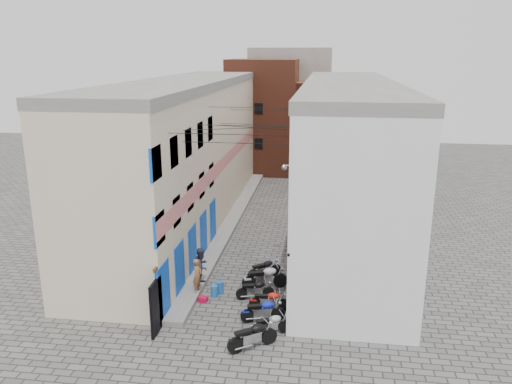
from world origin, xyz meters
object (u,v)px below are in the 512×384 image
at_px(person_b, 202,266).
at_px(motorcycle_d, 269,300).
at_px(motorcycle_f, 265,276).
at_px(person_a, 197,275).
at_px(motorcycle_c, 263,310).
at_px(motorcycle_e, 255,289).
at_px(water_jug_near, 214,291).
at_px(motorcycle_a, 253,334).
at_px(motorcycle_b, 271,324).
at_px(motorcycle_g, 264,268).
at_px(red_crate, 203,299).
at_px(water_jug_far, 220,287).

bearing_deg(person_b, motorcycle_d, -101.66).
xyz_separation_m(motorcycle_f, person_a, (-2.89, -1.13, 0.39)).
height_order(motorcycle_c, motorcycle_e, motorcycle_c).
bearing_deg(motorcycle_c, water_jug_near, -142.53).
distance_m(motorcycle_a, motorcycle_b, 1.17).
height_order(motorcycle_g, person_a, person_a).
xyz_separation_m(motorcycle_g, red_crate, (-2.38, -2.75, -0.41)).
relative_size(person_a, water_jug_near, 2.95).
bearing_deg(person_b, motorcycle_e, -90.66).
bearing_deg(person_b, motorcycle_b, -119.99).
bearing_deg(motorcycle_b, person_a, -150.93).
xyz_separation_m(motorcycle_e, motorcycle_f, (0.30, 1.04, 0.13)).
bearing_deg(motorcycle_a, person_a, -175.08).
distance_m(motorcycle_e, red_crate, 2.34).
height_order(motorcycle_a, motorcycle_f, motorcycle_f).
bearing_deg(motorcycle_c, motorcycle_e, -178.21).
bearing_deg(motorcycle_d, water_jug_near, -113.70).
xyz_separation_m(motorcycle_d, motorcycle_f, (-0.43, 1.96, 0.12)).
bearing_deg(person_a, motorcycle_g, -41.23).
height_order(motorcycle_b, water_jug_near, motorcycle_b).
bearing_deg(motorcycle_g, motorcycle_d, -25.59).
distance_m(motorcycle_e, person_b, 2.75).
distance_m(person_a, water_jug_far, 1.24).
distance_m(motorcycle_d, person_b, 3.74).
xyz_separation_m(person_a, water_jug_far, (0.91, 0.41, -0.73)).
bearing_deg(water_jug_near, red_crate, -124.84).
bearing_deg(motorcycle_f, motorcycle_d, -7.88).
xyz_separation_m(motorcycle_b, water_jug_near, (-2.87, 2.78, -0.23)).
bearing_deg(motorcycle_f, person_b, -103.08).
bearing_deg(motorcycle_a, motorcycle_c, 142.00).
height_order(water_jug_near, red_crate, water_jug_near).
height_order(motorcycle_g, red_crate, motorcycle_g).
height_order(motorcycle_d, person_b, person_b).
distance_m(motorcycle_b, motorcycle_e, 2.98).
xyz_separation_m(motorcycle_a, motorcycle_b, (0.56, 1.02, -0.09)).
bearing_deg(motorcycle_b, water_jug_far, -163.18).
distance_m(motorcycle_f, red_crate, 3.05).
bearing_deg(motorcycle_g, water_jug_far, -80.82).
relative_size(motorcycle_a, person_a, 1.31).
xyz_separation_m(motorcycle_c, motorcycle_g, (-0.44, 4.04, -0.01)).
bearing_deg(red_crate, motorcycle_b, -34.58).
height_order(motorcycle_a, motorcycle_e, motorcycle_a).
distance_m(motorcycle_a, water_jug_far, 4.67).
height_order(motorcycle_e, water_jug_far, motorcycle_e).
xyz_separation_m(motorcycle_d, person_b, (-3.32, 1.61, 0.62)).
bearing_deg(motorcycle_a, motorcycle_g, 148.76).
xyz_separation_m(water_jug_far, red_crate, (-0.56, -0.89, -0.17)).
height_order(motorcycle_d, motorcycle_g, motorcycle_g).
bearing_deg(person_b, water_jug_near, -119.99).
xyz_separation_m(motorcycle_d, red_crate, (-2.97, 0.35, -0.39)).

